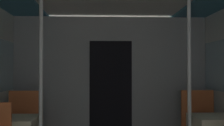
% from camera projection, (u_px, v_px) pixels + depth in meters
% --- Properties ---
extents(bulkhead_far, '(2.91, 0.09, 2.05)m').
position_uv_depth(bulkhead_far, '(111.00, 84.00, 4.75)').
color(bulkhead_far, gray).
rests_on(bulkhead_far, ground_plane).
extents(support_pole_left_1, '(0.04, 0.04, 2.05)m').
position_uv_depth(support_pole_left_1, '(41.00, 90.00, 3.31)').
color(support_pole_left_1, silver).
rests_on(support_pole_left_1, ground_plane).
extents(support_pole_right_1, '(0.04, 0.04, 2.05)m').
position_uv_depth(support_pole_right_1, '(189.00, 90.00, 3.39)').
color(support_pole_right_1, silver).
rests_on(support_pole_right_1, ground_plane).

